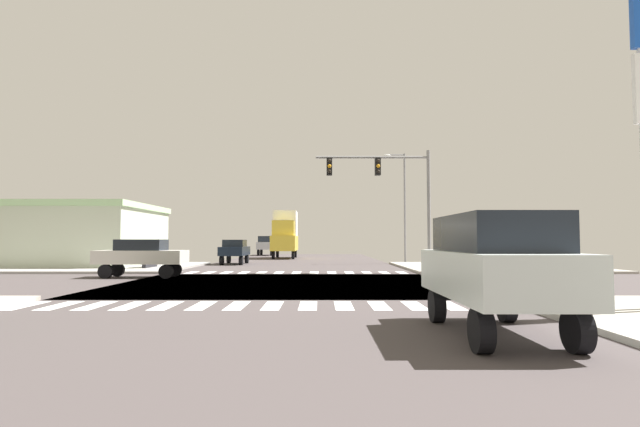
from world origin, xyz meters
TOP-DOWN VIEW (x-y plane):
  - ground at (0.00, 0.00)m, footprint 90.00×90.00m
  - sidewalk_corner_ne at (13.00, 12.00)m, footprint 12.00×12.00m
  - sidewalk_corner_nw at (-13.00, 12.00)m, footprint 12.00×12.00m
  - crosswalk_near at (-0.25, -7.30)m, footprint 13.50×2.00m
  - crosswalk_far at (-0.25, 7.30)m, footprint 13.50×2.00m
  - traffic_signal_mast at (5.40, 7.42)m, footprint 6.63×0.55m
  - street_lamp at (8.16, 18.68)m, footprint 1.78×0.32m
  - bank_building at (-17.12, 14.10)m, footprint 14.78×10.03m
  - suv_nearside_1 at (5.00, -11.74)m, footprint 1.96×4.60m
  - suv_farside_2 at (-5.00, 40.34)m, footprint 1.96×4.60m
  - sedan_queued_1 at (-7.29, 3.50)m, footprint 4.30×1.80m
  - box_truck_trailing_1 at (-2.00, 30.21)m, footprint 2.40×7.20m
  - sedan_middle_2 at (-5.00, 17.41)m, footprint 1.80×4.30m

SIDE VIEW (x-z plane):
  - ground at x=0.00m, z-range -0.05..0.00m
  - crosswalk_near at x=-0.25m, z-range 0.00..0.01m
  - crosswalk_far at x=-0.25m, z-range 0.00..0.01m
  - sidewalk_corner_ne at x=13.00m, z-range 0.00..0.14m
  - sidewalk_corner_nw at x=-13.00m, z-range 0.00..0.14m
  - sedan_queued_1 at x=-7.29m, z-range 0.18..2.06m
  - sedan_middle_2 at x=-5.00m, z-range 0.18..2.06m
  - suv_nearside_1 at x=5.00m, z-range 0.22..2.56m
  - suv_farside_2 at x=-5.00m, z-range 0.22..2.56m
  - bank_building at x=-17.12m, z-range 0.01..4.38m
  - box_truck_trailing_1 at x=-2.00m, z-range 0.14..4.99m
  - traffic_signal_mast at x=5.40m, z-range 1.68..8.73m
  - street_lamp at x=8.16m, z-range 0.80..9.61m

